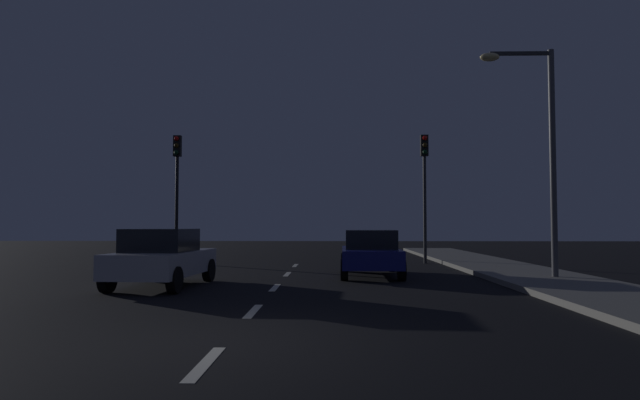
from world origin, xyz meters
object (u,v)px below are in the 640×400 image
(traffic_signal_left, at_px, (177,174))
(traffic_signal_right, at_px, (425,174))
(car_adjacent_lane, at_px, (162,258))
(street_lamp_right, at_px, (540,139))
(car_stopped_ahead, at_px, (370,253))

(traffic_signal_left, relative_size, traffic_signal_right, 1.00)
(car_adjacent_lane, xyz_separation_m, street_lamp_right, (10.42, 1.46, 3.32))
(traffic_signal_right, distance_m, car_stopped_ahead, 6.95)
(car_stopped_ahead, bearing_deg, traffic_signal_left, 144.38)
(traffic_signal_right, bearing_deg, street_lamp_right, -74.34)
(traffic_signal_right, height_order, street_lamp_right, street_lamp_right)
(car_stopped_ahead, height_order, car_adjacent_lane, car_adjacent_lane)
(traffic_signal_right, relative_size, car_stopped_ahead, 1.29)
(traffic_signal_left, distance_m, car_adjacent_lane, 9.55)
(traffic_signal_right, distance_m, car_adjacent_lane, 12.50)
(traffic_signal_right, xyz_separation_m, car_stopped_ahead, (-2.71, -5.63, -3.04))
(traffic_signal_left, xyz_separation_m, car_adjacent_lane, (2.20, -8.78, -3.03))
(car_stopped_ahead, height_order, street_lamp_right, street_lamp_right)
(traffic_signal_left, bearing_deg, car_stopped_ahead, -35.62)
(traffic_signal_left, relative_size, street_lamp_right, 0.82)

